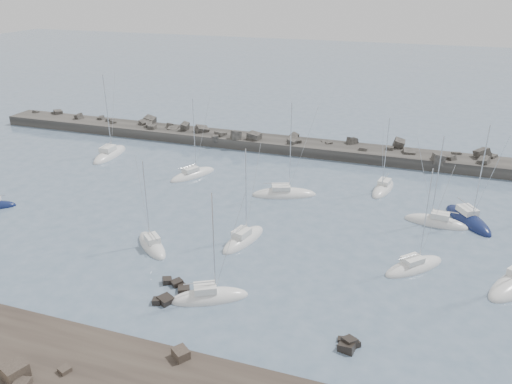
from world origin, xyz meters
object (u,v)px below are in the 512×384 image
at_px(sailboat_6, 383,189).
at_px(sailboat_13, 209,297).
at_px(sailboat_4, 284,194).
at_px(sailboat_8, 468,220).
at_px(sailboat_1, 110,155).
at_px(sailboat_14, 243,240).
at_px(sailboat_3, 193,175).
at_px(sailboat_7, 414,267).
at_px(sailboat_9, 436,223).
at_px(sailboat_5, 152,246).

relative_size(sailboat_6, sailboat_13, 0.97).
bearing_deg(sailboat_4, sailboat_8, -0.71).
bearing_deg(sailboat_1, sailboat_8, -6.65).
bearing_deg(sailboat_4, sailboat_14, -93.70).
height_order(sailboat_3, sailboat_7, sailboat_3).
distance_m(sailboat_9, sailboat_14, 25.10).
bearing_deg(sailboat_7, sailboat_8, 66.26).
bearing_deg(sailboat_5, sailboat_1, 131.75).
bearing_deg(sailboat_5, sailboat_6, 47.07).
height_order(sailboat_3, sailboat_13, sailboat_3).
distance_m(sailboat_5, sailboat_14, 10.82).
bearing_deg(sailboat_4, sailboat_9, -6.41).
distance_m(sailboat_3, sailboat_9, 37.11).
distance_m(sailboat_1, sailboat_5, 34.62).
height_order(sailboat_8, sailboat_13, sailboat_8).
relative_size(sailboat_4, sailboat_14, 1.17).
height_order(sailboat_8, sailboat_9, sailboat_8).
xyz_separation_m(sailboat_4, sailboat_8, (24.91, -0.31, 0.02)).
xyz_separation_m(sailboat_1, sailboat_5, (23.05, -25.83, -0.01)).
bearing_deg(sailboat_4, sailboat_13, -90.33).
relative_size(sailboat_9, sailboat_14, 1.01).
bearing_deg(sailboat_13, sailboat_6, 67.74).
relative_size(sailboat_8, sailboat_9, 1.13).
relative_size(sailboat_3, sailboat_13, 1.07).
bearing_deg(sailboat_8, sailboat_4, 179.29).
bearing_deg(sailboat_9, sailboat_8, 27.56).
distance_m(sailboat_3, sailboat_7, 38.46).
relative_size(sailboat_8, sailboat_14, 1.14).
xyz_separation_m(sailboat_3, sailboat_14, (14.85, -17.18, 0.01)).
bearing_deg(sailboat_8, sailboat_3, 175.91).
relative_size(sailboat_5, sailboat_14, 0.92).
xyz_separation_m(sailboat_3, sailboat_5, (5.11, -21.90, 0.01)).
bearing_deg(sailboat_4, sailboat_6, 26.27).
xyz_separation_m(sailboat_3, sailboat_4, (15.79, -2.60, -0.00)).
height_order(sailboat_1, sailboat_3, sailboat_1).
xyz_separation_m(sailboat_5, sailboat_7, (29.47, 5.07, -0.02)).
xyz_separation_m(sailboat_1, sailboat_3, (17.94, -3.93, -0.02)).
relative_size(sailboat_1, sailboat_7, 1.23).
height_order(sailboat_3, sailboat_8, sailboat_8).
bearing_deg(sailboat_13, sailboat_3, 118.19).
height_order(sailboat_5, sailboat_6, sailboat_6).
height_order(sailboat_5, sailboat_7, sailboat_7).
distance_m(sailboat_1, sailboat_4, 34.36).
height_order(sailboat_4, sailboat_6, sailboat_4).
xyz_separation_m(sailboat_7, sailboat_9, (2.20, 11.88, 0.02)).
distance_m(sailboat_5, sailboat_13, 12.80).
relative_size(sailboat_1, sailboat_14, 1.22).
relative_size(sailboat_5, sailboat_8, 0.80).
distance_m(sailboat_4, sailboat_13, 26.58).
relative_size(sailboat_5, sailboat_13, 0.92).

